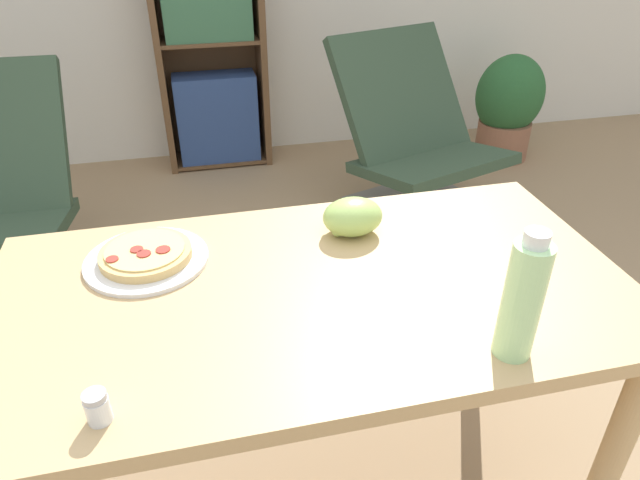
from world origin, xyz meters
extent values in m
cube|color=tan|center=(0.02, 0.03, 0.73)|extent=(1.33, 0.70, 0.03)
cylinder|color=tan|center=(0.63, -0.26, 0.36)|extent=(0.06, 0.06, 0.71)
cylinder|color=tan|center=(-0.59, 0.32, 0.36)|extent=(0.06, 0.06, 0.71)
cylinder|color=tan|center=(0.63, 0.32, 0.36)|extent=(0.06, 0.06, 0.71)
cylinder|color=white|center=(-0.32, 0.20, 0.75)|extent=(0.27, 0.27, 0.01)
cylinder|color=#DBB26B|center=(-0.32, 0.20, 0.77)|extent=(0.20, 0.20, 0.02)
cylinder|color=#EACC7A|center=(-0.32, 0.20, 0.78)|extent=(0.17, 0.17, 0.00)
cylinder|color=#A83328|center=(-0.28, 0.19, 0.79)|extent=(0.03, 0.03, 0.00)
cylinder|color=#A83328|center=(-0.38, 0.18, 0.79)|extent=(0.03, 0.03, 0.00)
cylinder|color=#A83328|center=(-0.32, 0.18, 0.79)|extent=(0.03, 0.03, 0.00)
cylinder|color=#A83328|center=(-0.34, 0.20, 0.79)|extent=(0.03, 0.03, 0.00)
ellipsoid|color=#A8CC66|center=(0.16, 0.22, 0.79)|extent=(0.14, 0.11, 0.09)
sphere|color=#A8CC66|center=(0.14, 0.23, 0.78)|extent=(0.02, 0.02, 0.02)
sphere|color=#A8CC66|center=(0.14, 0.21, 0.80)|extent=(0.02, 0.02, 0.02)
sphere|color=#A8CC66|center=(0.18, 0.21, 0.80)|extent=(0.02, 0.02, 0.02)
sphere|color=#A8CC66|center=(0.14, 0.21, 0.77)|extent=(0.03, 0.03, 0.03)
sphere|color=#A8CC66|center=(0.16, 0.21, 0.78)|extent=(0.03, 0.03, 0.03)
sphere|color=#A8CC66|center=(0.12, 0.21, 0.77)|extent=(0.03, 0.03, 0.03)
sphere|color=#A8CC66|center=(0.20, 0.20, 0.80)|extent=(0.03, 0.03, 0.03)
sphere|color=#A8CC66|center=(0.11, 0.24, 0.79)|extent=(0.02, 0.02, 0.02)
sphere|color=#A8CC66|center=(0.18, 0.22, 0.80)|extent=(0.02, 0.02, 0.02)
sphere|color=#A8CC66|center=(0.14, 0.21, 0.80)|extent=(0.02, 0.02, 0.02)
cylinder|color=#B7EAA3|center=(0.32, -0.24, 0.86)|extent=(0.07, 0.07, 0.22)
cylinder|color=white|center=(0.32, -0.24, 0.99)|extent=(0.04, 0.04, 0.02)
cylinder|color=white|center=(-0.38, -0.23, 0.77)|extent=(0.04, 0.04, 0.05)
cylinder|color=#B7B7BC|center=(-0.38, -0.23, 0.80)|extent=(0.04, 0.04, 0.01)
cube|color=slate|center=(-1.02, 1.25, 0.05)|extent=(0.60, 0.56, 0.10)
cube|color=slate|center=(0.88, 1.45, 0.05)|extent=(0.73, 0.71, 0.10)
cube|color=#334733|center=(0.88, 1.37, 0.36)|extent=(0.76, 0.68, 0.14)
cube|color=#334733|center=(0.81, 1.66, 0.60)|extent=(0.73, 0.59, 0.55)
cube|color=brown|center=(-0.32, 2.45, 0.73)|extent=(0.04, 0.29, 1.46)
cube|color=brown|center=(0.25, 2.45, 0.73)|extent=(0.04, 0.29, 1.46)
cube|color=brown|center=(-0.04, 2.59, 0.73)|extent=(0.60, 0.01, 1.46)
cube|color=brown|center=(-0.04, 2.45, 0.02)|extent=(0.53, 0.28, 0.02)
cube|color=navy|center=(-0.04, 2.43, 0.29)|extent=(0.47, 0.20, 0.51)
cube|color=brown|center=(-0.04, 2.45, 0.73)|extent=(0.53, 0.28, 0.02)
cylinder|color=#8E5B42|center=(1.69, 2.11, 0.12)|extent=(0.32, 0.32, 0.23)
ellipsoid|color=#285B2D|center=(1.69, 2.11, 0.40)|extent=(0.41, 0.35, 0.48)
camera|label=1|loc=(-0.18, -0.90, 1.45)|focal=32.00mm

